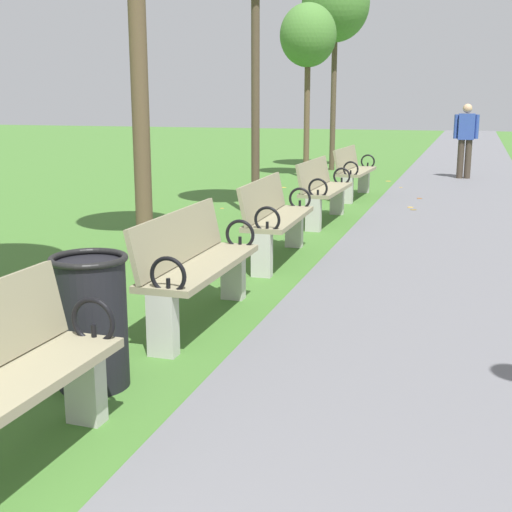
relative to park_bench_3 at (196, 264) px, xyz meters
The scene contains 10 objects.
paved_walkway 13.06m from the park_bench_3, 82.04° to the left, with size 2.61×44.00×0.02m, color slate.
park_bench_3 is the anchor object (origin of this frame).
park_bench_4 2.32m from the park_bench_3, 90.00° to the left, with size 0.51×1.61×0.90m.
park_bench_5 4.86m from the park_bench_3, 90.00° to the left, with size 0.52×1.61×0.90m.
park_bench_6 7.51m from the park_bench_3, 90.00° to the left, with size 0.54×1.62×0.90m.
tree_4 10.73m from the park_bench_3, 98.43° to the left, with size 1.22×1.22×3.76m.
tree_5 12.80m from the park_bench_3, 96.16° to the left, with size 1.62×1.62×4.84m.
pedestrian_walking 11.31m from the park_bench_3, 80.53° to the left, with size 0.53×0.25×1.62m.
trash_bin 1.35m from the park_bench_3, 96.26° to the right, with size 0.48×0.48×0.84m.
scattered_leaves 3.43m from the park_bench_3, 95.55° to the left, with size 4.40×17.09×0.02m.
Camera 1 is at (1.53, 0.14, 1.77)m, focal length 48.69 mm.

